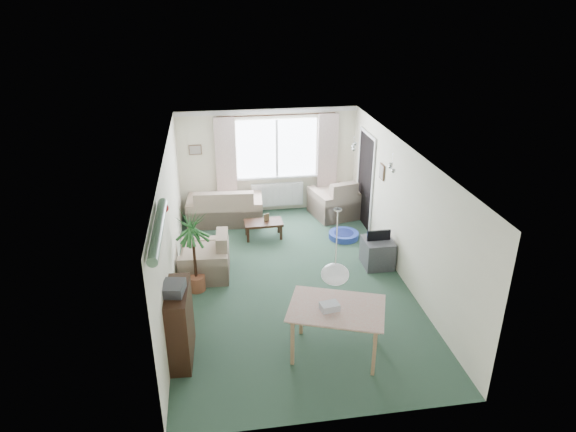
{
  "coord_description": "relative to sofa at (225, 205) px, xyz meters",
  "views": [
    {
      "loc": [
        -1.26,
        -7.78,
        4.84
      ],
      "look_at": [
        0.0,
        0.3,
        1.15
      ],
      "focal_mm": 32.0,
      "sensor_mm": 36.0,
      "label": 1
    }
  ],
  "objects": [
    {
      "name": "bauble_cluster_a",
      "position": [
        2.33,
        -1.85,
        1.81
      ],
      "size": [
        0.2,
        0.2,
        0.2
      ],
      "primitive_type": "sphere",
      "color": "silver"
    },
    {
      "name": "hifi_box",
      "position": [
        -0.84,
        -4.58,
        0.77
      ],
      "size": [
        0.34,
        0.39,
        0.14
      ],
      "primitive_type": "cube",
      "rotation": [
        0.0,
        0.0,
        -0.17
      ],
      "color": "#36363B",
      "rests_on": "bookshelf"
    },
    {
      "name": "houseplant",
      "position": [
        -0.62,
        -2.77,
        0.33
      ],
      "size": [
        0.66,
        0.66,
        1.48
      ],
      "primitive_type": "cylinder",
      "rotation": [
        0.0,
        0.0,
        0.03
      ],
      "color": "#216133",
      "rests_on": "ground"
    },
    {
      "name": "radiator",
      "position": [
        1.23,
        0.44,
        -0.01
      ],
      "size": [
        1.2,
        0.1,
        0.55
      ],
      "primitive_type": "cube",
      "color": "white"
    },
    {
      "name": "photo_frame",
      "position": [
        0.82,
        -0.88,
        0.03
      ],
      "size": [
        0.12,
        0.07,
        0.16
      ],
      "primitive_type": "cube",
      "rotation": [
        0.0,
        0.0,
        0.42
      ],
      "color": "brown",
      "rests_on": "coffee_table"
    },
    {
      "name": "window",
      "position": [
        1.23,
        0.48,
        1.09
      ],
      "size": [
        1.8,
        0.03,
        1.3
      ],
      "primitive_type": "cube",
      "color": "white"
    },
    {
      "name": "coffee_table",
      "position": [
        0.75,
        -0.91,
        -0.23
      ],
      "size": [
        0.8,
        0.45,
        0.35
      ],
      "primitive_type": "cube",
      "rotation": [
        0.0,
        0.0,
        0.02
      ],
      "color": "black",
      "rests_on": "ground"
    },
    {
      "name": "pet_bed",
      "position": [
        2.4,
        -1.22,
        -0.35
      ],
      "size": [
        0.79,
        0.79,
        0.12
      ],
      "primitive_type": "cylinder",
      "rotation": [
        0.0,
        0.0,
        -0.34
      ],
      "color": "#2357A1",
      "rests_on": "ground"
    },
    {
      "name": "ground",
      "position": [
        1.03,
        -2.75,
        -0.41
      ],
      "size": [
        6.5,
        6.5,
        0.0
      ],
      "primitive_type": "plane",
      "color": "#294535"
    },
    {
      "name": "sofa",
      "position": [
        0.0,
        0.0,
        0.0
      ],
      "size": [
        1.7,
        0.99,
        0.82
      ],
      "primitive_type": "cube",
      "rotation": [
        0.0,
        0.0,
        3.07
      ],
      "color": "tan",
      "rests_on": "ground"
    },
    {
      "name": "doorway",
      "position": [
        3.02,
        -0.55,
        0.59
      ],
      "size": [
        0.03,
        0.95,
        2.0
      ],
      "primitive_type": "cube",
      "color": "black"
    },
    {
      "name": "armchair_corner",
      "position": [
        2.51,
        -0.02,
        0.04
      ],
      "size": [
        1.2,
        1.16,
        0.89
      ],
      "primitive_type": "cube",
      "rotation": [
        0.0,
        0.0,
        3.38
      ],
      "color": "beige",
      "rests_on": "ground"
    },
    {
      "name": "armchair_left",
      "position": [
        -0.47,
        -2.27,
        0.0
      ],
      "size": [
        0.93,
        0.97,
        0.82
      ],
      "primitive_type": "cube",
      "rotation": [
        0.0,
        0.0,
        -1.64
      ],
      "color": "tan",
      "rests_on": "ground"
    },
    {
      "name": "gift_box",
      "position": [
        1.24,
        -4.81,
        0.41
      ],
      "size": [
        0.28,
        0.22,
        0.12
      ],
      "primitive_type": "cube",
      "rotation": [
        0.0,
        0.0,
        0.16
      ],
      "color": "silver",
      "rests_on": "dining_table"
    },
    {
      "name": "tinsel_garland",
      "position": [
        -0.89,
        -5.05,
        1.87
      ],
      "size": [
        1.6,
        1.6,
        0.12
      ],
      "primitive_type": "cylinder",
      "color": "#196626"
    },
    {
      "name": "wall_picture_back",
      "position": [
        -0.57,
        0.48,
        1.14
      ],
      "size": [
        0.28,
        0.03,
        0.22
      ],
      "primitive_type": "cube",
      "color": "brown"
    },
    {
      "name": "curtain_left",
      "position": [
        0.08,
        0.38,
        0.86
      ],
      "size": [
        0.45,
        0.08,
        2.0
      ],
      "primitive_type": "cube",
      "color": "beige"
    },
    {
      "name": "curtain_rod",
      "position": [
        1.23,
        0.4,
        1.86
      ],
      "size": [
        2.6,
        0.03,
        0.03
      ],
      "primitive_type": "cube",
      "color": "black"
    },
    {
      "name": "wall_picture_right",
      "position": [
        3.01,
        -1.55,
        1.14
      ],
      "size": [
        0.03,
        0.24,
        0.3
      ],
      "primitive_type": "cube",
      "color": "brown"
    },
    {
      "name": "bauble_cluster_b",
      "position": [
        2.63,
        -3.05,
        1.81
      ],
      "size": [
        0.2,
        0.2,
        0.2
      ],
      "primitive_type": "sphere",
      "color": "silver"
    },
    {
      "name": "tv_cube",
      "position": [
        2.73,
        -2.42,
        -0.15
      ],
      "size": [
        0.53,
        0.58,
        0.53
      ],
      "primitive_type": "cube",
      "rotation": [
        0.0,
        0.0,
        -0.0
      ],
      "color": "#37363B",
      "rests_on": "ground"
    },
    {
      "name": "dining_table",
      "position": [
        1.35,
        -4.77,
        -0.03
      ],
      "size": [
        1.41,
        1.17,
        0.76
      ],
      "primitive_type": "cube",
      "rotation": [
        0.0,
        0.0,
        -0.35
      ],
      "color": "tan",
      "rests_on": "ground"
    },
    {
      "name": "bookshelf",
      "position": [
        -0.81,
        -4.51,
        0.14
      ],
      "size": [
        0.35,
        0.92,
        1.11
      ],
      "primitive_type": "cube",
      "rotation": [
        0.0,
        0.0,
        -0.05
      ],
      "color": "black",
      "rests_on": "ground"
    },
    {
      "name": "curtain_right",
      "position": [
        2.38,
        0.38,
        0.86
      ],
      "size": [
        0.45,
        0.08,
        2.0
      ],
      "primitive_type": "cube",
      "color": "beige"
    },
    {
      "name": "pendant_lamp",
      "position": [
        1.23,
        -5.05,
        1.07
      ],
      "size": [
        0.36,
        0.36,
        0.36
      ],
      "primitive_type": "sphere",
      "color": "white"
    }
  ]
}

